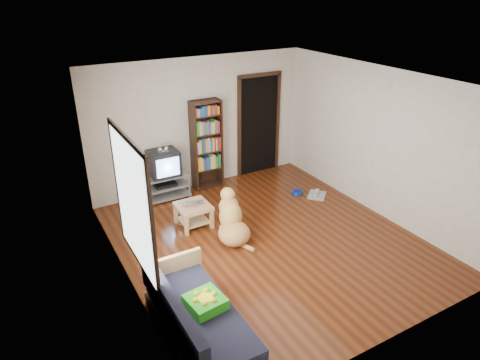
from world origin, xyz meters
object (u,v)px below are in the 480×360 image
dog_bowl (297,192)px  crt_tv (163,162)px  bookshelf (206,140)px  dog (232,221)px  laptop (194,205)px  grey_rag (317,195)px  sofa (197,322)px  green_cushion (205,302)px  coffee_table (193,211)px  tv_stand (165,185)px

dog_bowl → crt_tv: (-2.32, 1.16, 0.70)m
bookshelf → dog: (-0.51, -1.98, -0.70)m
laptop → grey_rag: size_ratio=0.90×
bookshelf → sofa: 4.26m
laptop → crt_tv: 1.31m
green_cushion → dog_bowl: 4.05m
green_cushion → sofa: 0.26m
crt_tv → grey_rag: bearing=-28.3°
bookshelf → dog: bearing=-104.5°
coffee_table → dog: 0.77m
laptop → tv_stand: 1.25m
sofa → dog: size_ratio=1.75×
tv_stand → bookshelf: 1.20m
tv_stand → dog: size_ratio=0.88×
crt_tv → coffee_table: crt_tv is taller
crt_tv → bookshelf: bookshelf is taller
laptop → bookshelf: bearing=69.8°
coffee_table → laptop: bearing=-90.0°
laptop → coffee_table: size_ratio=0.66×
dog → crt_tv: bearing=103.0°
dog_bowl → sofa: sofa is taller
dog → tv_stand: bearing=103.1°
laptop → grey_rag: (2.57, -0.15, -0.40)m
tv_stand → dog: dog is taller
coffee_table → dog: (0.39, -0.67, 0.02)m
dog → laptop: bearing=121.2°
dog_bowl → coffee_table: bearing=-178.2°
laptop → tv_stand: (-0.05, 1.24, -0.14)m
tv_stand → coffee_table: bearing=-87.5°
laptop → coffee_table: bearing=103.7°
green_cushion → crt_tv: 3.74m
sofa → coffee_table: 2.62m
dog_bowl → sofa: bearing=-142.9°
laptop → grey_rag: 2.60m
crt_tv → sofa: 3.81m
tv_stand → sofa: (-0.97, -3.63, -0.01)m
tv_stand → crt_tv: crt_tv is taller
grey_rag → crt_tv: (-2.62, 1.41, 0.73)m
dog_bowl → bookshelf: bookshelf is taller
bookshelf → coffee_table: bookshelf is taller
tv_stand → crt_tv: (0.00, 0.02, 0.47)m
dog_bowl → tv_stand: size_ratio=0.24×
sofa → crt_tv: bearing=75.1°
dog → grey_rag: bearing=12.7°
grey_rag → crt_tv: size_ratio=0.69×
sofa → coffee_table: sofa is taller
grey_rag → laptop: bearing=176.7°
grey_rag → dog: dog is taller
bookshelf → dog_bowl: bearing=-42.0°
tv_stand → laptop: bearing=-87.6°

